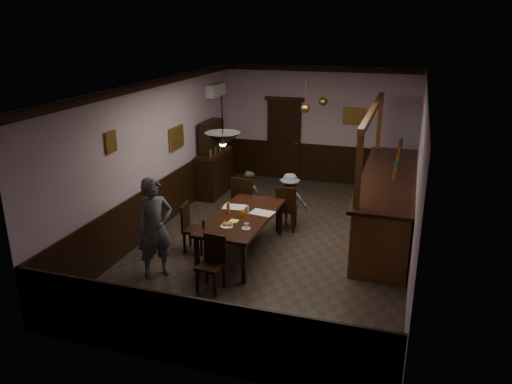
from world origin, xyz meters
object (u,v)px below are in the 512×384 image
at_px(chair_near, 212,260).
at_px(pendant_brass_mid, 305,108).
at_px(person_seated_left, 249,196).
at_px(soda_can, 243,214).
at_px(dining_table, 242,219).
at_px(pendant_brass_far, 323,102).
at_px(bar_counter, 387,202).
at_px(chair_far_left, 244,199).
at_px(chair_side, 191,225).
at_px(person_seated_right, 290,200).
at_px(coffee_cup, 246,225).
at_px(person_standing, 155,228).
at_px(chair_far_right, 286,206).
at_px(sideboard, 214,165).
at_px(pendant_iron, 223,140).

relative_size(chair_near, pendant_brass_mid, 1.10).
bearing_deg(person_seated_left, soda_can, 124.76).
bearing_deg(dining_table, pendant_brass_far, 78.24).
xyz_separation_m(chair_near, pendant_brass_far, (0.79, 4.91, 1.81)).
distance_m(chair_near, bar_counter, 4.02).
bearing_deg(pendant_brass_mid, chair_far_left, -126.31).
relative_size(chair_side, person_seated_right, 0.81).
bearing_deg(soda_can, bar_counter, 38.15).
xyz_separation_m(chair_side, pendant_brass_mid, (1.48, 2.75, 1.79)).
relative_size(chair_near, coffee_cup, 11.10).
bearing_deg(pendant_brass_mid, pendant_brass_far, 78.85).
bearing_deg(chair_far_left, pendant_brass_far, -116.37).
distance_m(dining_table, pendant_brass_mid, 3.08).
height_order(person_standing, coffee_cup, person_standing).
relative_size(chair_far_right, chair_side, 1.04).
bearing_deg(chair_side, bar_counter, -65.36).
relative_size(sideboard, pendant_brass_mid, 2.24).
xyz_separation_m(bar_counter, pendant_iron, (-2.47, -2.63, 1.68)).
bearing_deg(bar_counter, chair_near, -128.14).
bearing_deg(chair_far_left, dining_table, 107.75).
xyz_separation_m(chair_side, person_seated_right, (1.43, 1.71, 0.06)).
bearing_deg(dining_table, pendant_brass_mid, 78.00).
height_order(chair_far_right, sideboard, sideboard).
relative_size(chair_near, person_standing, 0.52).
distance_m(person_seated_left, pendant_brass_mid, 2.23).
bearing_deg(chair_far_left, sideboard, -51.12).
distance_m(dining_table, pendant_brass_far, 4.00).
bearing_deg(pendant_brass_far, chair_far_left, -116.51).
bearing_deg(person_seated_left, pendant_brass_mid, -113.50).
distance_m(chair_far_right, pendant_iron, 2.78).
bearing_deg(sideboard, pendant_brass_mid, -9.79).
distance_m(chair_near, pendant_brass_mid, 4.34).
height_order(person_seated_right, pendant_brass_far, pendant_brass_far).
bearing_deg(pendant_brass_far, dining_table, -101.76).
xyz_separation_m(chair_near, pendant_brass_mid, (0.59, 3.90, 1.81)).
xyz_separation_m(sideboard, bar_counter, (4.20, -1.14, -0.09)).
height_order(pendant_iron, pendant_brass_mid, same).
height_order(bar_counter, pendant_iron, pendant_iron).
xyz_separation_m(chair_near, sideboard, (-1.73, 4.30, 0.24)).
distance_m(bar_counter, pendant_brass_mid, 2.63).
relative_size(person_seated_right, pendant_brass_far, 1.40).
bearing_deg(pendant_brass_mid, bar_counter, -21.40).
xyz_separation_m(chair_near, pendant_iron, (0.01, 0.53, 1.83)).
distance_m(dining_table, chair_near, 1.34).
height_order(soda_can, pendant_brass_far, pendant_brass_far).
relative_size(chair_side, pendant_brass_far, 1.14).
bearing_deg(pendant_iron, chair_far_left, 100.34).
height_order(person_standing, pendant_brass_mid, pendant_brass_mid).
bearing_deg(chair_near, chair_far_left, 103.45).
relative_size(dining_table, coffee_cup, 27.90).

